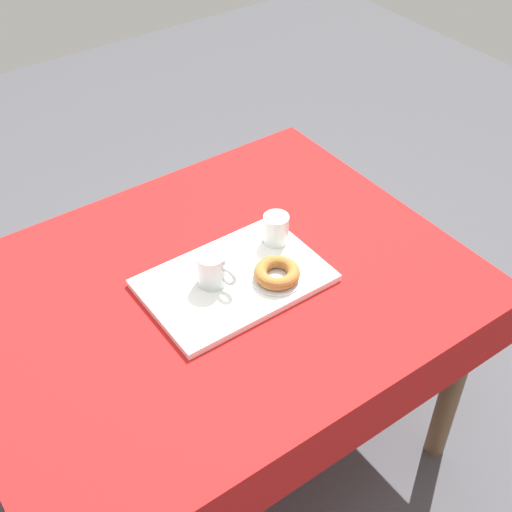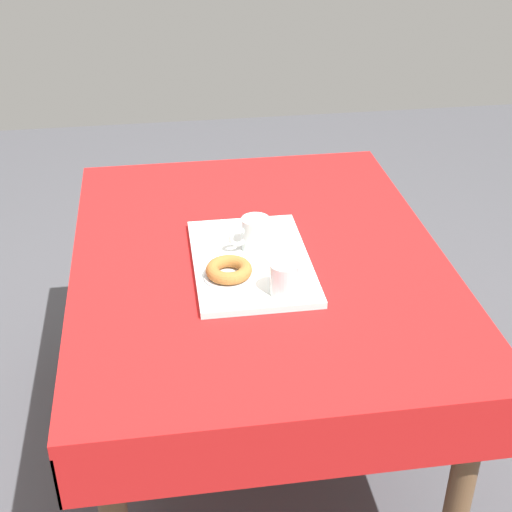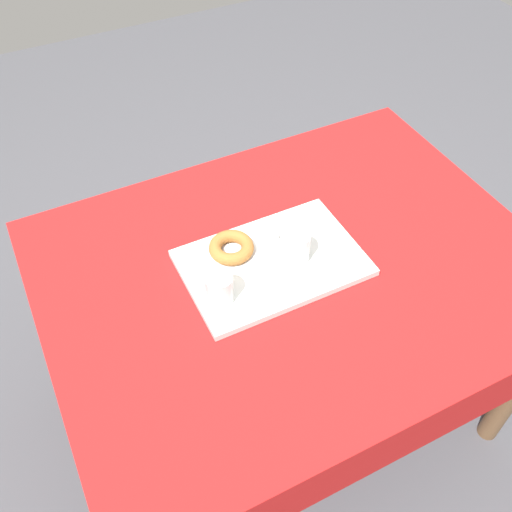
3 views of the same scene
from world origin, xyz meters
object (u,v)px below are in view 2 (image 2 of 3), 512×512
at_px(water_glass_near, 284,280).
at_px(serving_tray, 251,262).
at_px(dining_table, 258,281).
at_px(sugar_donut_left, 229,270).
at_px(donut_plate_left, 229,276).
at_px(tea_mug_left, 255,235).

bearing_deg(water_glass_near, serving_tray, 17.81).
bearing_deg(dining_table, serving_tray, 153.60).
height_order(water_glass_near, sugar_donut_left, water_glass_near).
height_order(dining_table, donut_plate_left, donut_plate_left).
distance_m(dining_table, water_glass_near, 0.27).
xyz_separation_m(dining_table, serving_tray, (-0.05, 0.03, 0.10)).
height_order(serving_tray, donut_plate_left, donut_plate_left).
bearing_deg(tea_mug_left, water_glass_near, -170.22).
xyz_separation_m(tea_mug_left, water_glass_near, (-0.22, -0.04, -0.00)).
xyz_separation_m(serving_tray, tea_mug_left, (0.05, -0.02, 0.05)).
xyz_separation_m(tea_mug_left, sugar_donut_left, (-0.13, 0.09, -0.02)).
relative_size(dining_table, serving_tray, 2.83).
bearing_deg(sugar_donut_left, serving_tray, -39.02).
distance_m(serving_tray, donut_plate_left, 0.11).
height_order(tea_mug_left, water_glass_near, tea_mug_left).
relative_size(donut_plate_left, sugar_donut_left, 1.09).
xyz_separation_m(dining_table, water_glass_near, (-0.23, -0.03, 0.15)).
height_order(dining_table, water_glass_near, water_glass_near).
distance_m(dining_table, donut_plate_left, 0.20).
xyz_separation_m(serving_tray, sugar_donut_left, (-0.09, 0.07, 0.03)).
bearing_deg(sugar_donut_left, donut_plate_left, 0.00).
height_order(tea_mug_left, donut_plate_left, tea_mug_left).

